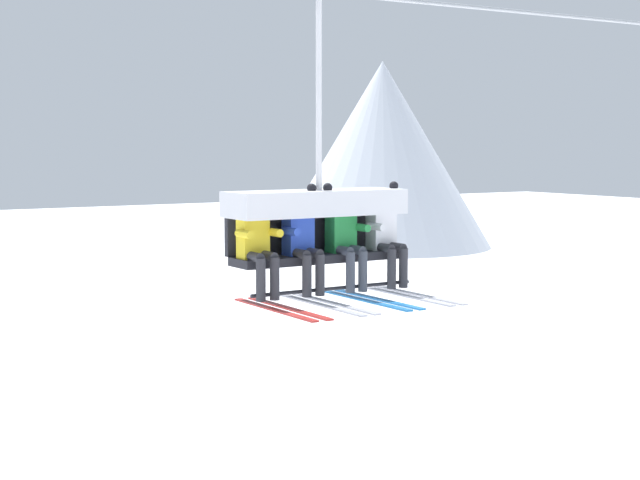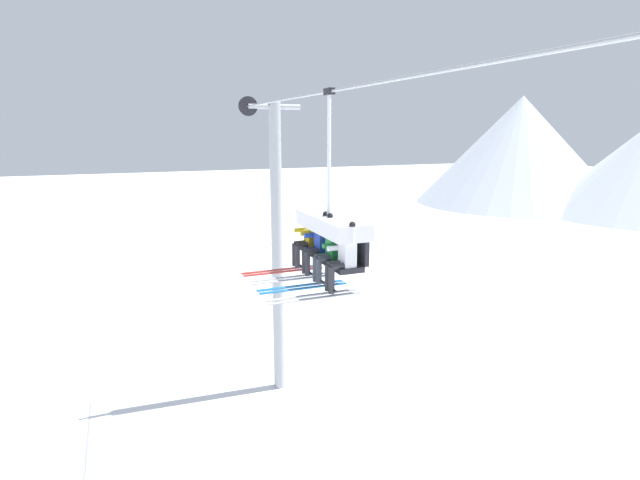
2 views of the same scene
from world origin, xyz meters
name	(u,v)px [view 1 (image 1 of 2)]	position (x,y,z in m)	size (l,w,h in m)	color
mountain_peak_east	(382,154)	(33.88, 46.28, 6.58)	(15.63, 15.63, 13.15)	silver
lift_cable	(506,10)	(1.96, -0.80, 9.09)	(19.93, 0.05, 0.05)	#9EA3A8
chairlift_chair	(316,213)	(-0.96, -0.73, 6.53)	(2.21, 0.74, 3.51)	#232328
skier_yellow	(258,245)	(-1.85, -0.95, 6.21)	(0.46, 1.70, 1.23)	yellow
skier_blue	(304,240)	(-1.25, -0.94, 6.23)	(0.48, 1.70, 1.34)	#2847B7
skier_green	(346,238)	(-0.66, -0.94, 6.23)	(0.48, 1.70, 1.34)	#23843D
skier_white	(387,235)	(-0.06, -0.94, 6.23)	(0.48, 1.70, 1.34)	silver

